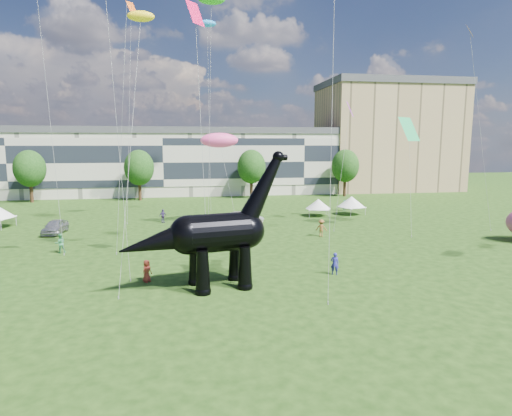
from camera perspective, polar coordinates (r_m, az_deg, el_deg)
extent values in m
plane|color=#16330C|center=(26.78, -0.94, -13.30)|extent=(220.00, 220.00, 0.00)
cube|color=beige|center=(86.82, -12.06, 5.77)|extent=(78.00, 11.00, 12.00)
cube|color=tan|center=(99.60, 17.06, 8.80)|extent=(28.00, 18.00, 22.00)
cylinder|color=#382314|center=(82.44, -27.75, 1.76)|extent=(0.56, 0.56, 3.20)
ellipsoid|color=#14380F|center=(82.10, -27.98, 5.03)|extent=(5.20, 5.20, 6.24)
cylinder|color=#382314|center=(78.52, -15.21, 2.15)|extent=(0.56, 0.56, 3.20)
ellipsoid|color=#14380F|center=(78.16, -15.35, 5.59)|extent=(5.20, 5.20, 6.24)
cylinder|color=#382314|center=(78.90, -0.61, 2.48)|extent=(0.56, 0.56, 3.20)
ellipsoid|color=#14380F|center=(78.54, -0.61, 5.91)|extent=(5.20, 5.20, 6.24)
cylinder|color=#382314|center=(83.44, 11.73, 2.64)|extent=(0.56, 0.56, 3.20)
ellipsoid|color=#14380F|center=(83.10, 11.83, 5.88)|extent=(5.20, 5.20, 6.24)
cone|color=black|center=(28.99, -7.11, -8.52)|extent=(1.22, 1.22, 2.99)
sphere|color=black|center=(29.40, -7.06, -10.96)|extent=(1.09, 1.09, 1.09)
cone|color=black|center=(31.03, -8.09, -7.38)|extent=(1.22, 1.22, 2.99)
sphere|color=black|center=(31.42, -8.04, -9.69)|extent=(1.09, 1.09, 1.09)
cone|color=black|center=(29.80, -1.48, -7.98)|extent=(1.22, 1.22, 2.99)
sphere|color=black|center=(30.20, -1.47, -10.37)|extent=(1.09, 1.09, 1.09)
cone|color=black|center=(31.79, -2.80, -6.92)|extent=(1.22, 1.22, 2.99)
sphere|color=black|center=(32.17, -2.78, -9.17)|extent=(1.09, 1.09, 1.09)
cylinder|color=black|center=(29.76, -5.09, -3.28)|extent=(4.64, 3.49, 2.69)
sphere|color=black|center=(29.28, -9.04, -3.56)|extent=(2.69, 2.69, 2.69)
sphere|color=black|center=(30.38, -1.29, -3.01)|extent=(2.59, 2.59, 2.59)
cone|color=black|center=(30.36, 0.85, 2.49)|extent=(3.97, 2.23, 5.27)
sphere|color=black|center=(30.67, 2.98, 6.82)|extent=(0.84, 0.84, 0.84)
cylinder|color=black|center=(30.79, 3.50, 6.73)|extent=(0.77, 0.57, 0.44)
cone|color=black|center=(29.01, -13.00, -4.46)|extent=(5.58, 3.12, 2.92)
imported|color=#A8A8AC|center=(52.81, -25.22, -2.27)|extent=(2.13, 4.74, 1.58)
imported|color=slate|center=(47.77, -6.83, -2.59)|extent=(4.72, 1.67, 1.55)
imported|color=silver|center=(53.93, -1.79, -1.27)|extent=(5.74, 3.19, 1.52)
imported|color=#595960|center=(46.04, -3.87, -2.95)|extent=(5.33, 5.54, 1.59)
cube|color=white|center=(59.94, 8.29, -0.13)|extent=(3.25, 3.25, 0.11)
cone|color=white|center=(59.83, 8.30, 0.56)|extent=(4.12, 4.12, 1.36)
cylinder|color=#999999|center=(58.68, 7.14, -0.79)|extent=(0.05, 0.05, 1.00)
cylinder|color=#999999|center=(58.89, 9.61, -0.81)|extent=(0.05, 0.05, 1.00)
cylinder|color=#999999|center=(61.18, 7.00, -0.40)|extent=(0.05, 0.05, 1.00)
cylinder|color=#999999|center=(61.38, 9.37, -0.42)|extent=(0.05, 0.05, 1.00)
cube|color=white|center=(62.04, 12.58, 0.13)|extent=(3.85, 3.85, 0.12)
cone|color=white|center=(61.93, 12.61, 0.86)|extent=(4.87, 4.87, 1.48)
cylinder|color=#999999|center=(60.18, 12.50, -0.65)|extent=(0.06, 0.06, 1.09)
cylinder|color=#999999|center=(62.09, 14.37, -0.43)|extent=(0.06, 0.06, 1.09)
cylinder|color=#999999|center=(62.21, 10.77, -0.30)|extent=(0.06, 0.06, 1.09)
cylinder|color=#999999|center=(64.05, 12.63, -0.10)|extent=(0.06, 0.06, 1.09)
cylinder|color=#999999|center=(57.72, -30.89, -2.01)|extent=(0.07, 0.07, 1.19)
cylinder|color=#999999|center=(60.26, -29.35, -1.49)|extent=(0.07, 0.07, 1.19)
imported|color=maroon|center=(32.37, -14.36, -8.13)|extent=(0.92, 0.95, 1.65)
imported|color=#327F70|center=(65.04, 11.67, 0.32)|extent=(0.72, 0.63, 1.66)
imported|color=#388C54|center=(43.32, -24.64, -4.30)|extent=(1.08, 0.98, 1.82)
imported|color=navy|center=(33.60, 10.44, -7.30)|extent=(0.73, 0.59, 1.74)
imported|color=#3E2C63|center=(55.70, -12.32, -1.04)|extent=(1.07, 0.94, 1.73)
imported|color=#965B29|center=(46.80, 8.70, -2.66)|extent=(1.38, 1.10, 1.88)
plane|color=#E50F4A|center=(37.77, -8.12, 24.33)|extent=(1.91, 2.06, 1.90)
plane|color=#DD4C0B|center=(64.52, -16.31, 24.36)|extent=(1.69, 1.67, 1.39)
plane|color=#17974F|center=(53.17, 19.74, 9.88)|extent=(3.50, 2.74, 2.75)
ellipsoid|color=#F3438D|center=(51.99, -4.91, 9.00)|extent=(4.02, 4.93, 1.76)
plane|color=purple|center=(52.17, 12.41, 12.78)|extent=(1.57, 2.09, 1.77)
plane|color=orange|center=(58.64, 26.61, 20.37)|extent=(1.63, 1.73, 1.37)
ellipsoid|color=yellow|center=(35.43, -15.10, 23.46)|extent=(2.07, 2.01, 0.78)
ellipsoid|color=#1484DC|center=(70.05, -6.53, 23.25)|extent=(2.93, 2.38, 1.05)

